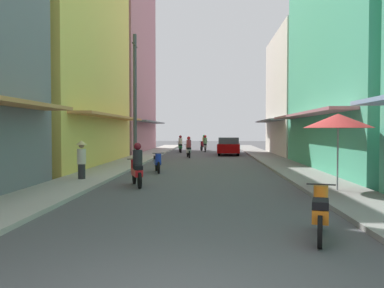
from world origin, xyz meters
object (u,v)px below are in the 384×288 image
(motorbike_blue, at_px, (157,162))
(motorbike_green, at_px, (180,145))
(utility_pole, at_px, (135,99))
(motorbike_orange, at_px, (321,211))
(vendor_umbrella, at_px, (338,121))
(motorbike_red, at_px, (137,167))
(pedestrian_far, at_px, (82,159))
(motorbike_maroon, at_px, (204,144))
(motorbike_white, at_px, (205,144))
(parked_car, at_px, (229,146))
(motorbike_silver, at_px, (188,148))

(motorbike_blue, height_order, motorbike_green, motorbike_green)
(utility_pole, bearing_deg, motorbike_orange, -66.72)
(vendor_umbrella, bearing_deg, motorbike_red, 167.97)
(motorbike_red, height_order, motorbike_orange, motorbike_red)
(pedestrian_far, relative_size, vendor_umbrella, 0.63)
(motorbike_green, bearing_deg, motorbike_orange, -80.39)
(motorbike_maroon, relative_size, utility_pole, 0.24)
(motorbike_maroon, height_order, motorbike_orange, motorbike_maroon)
(motorbike_maroon, height_order, utility_pole, utility_pole)
(motorbike_blue, bearing_deg, pedestrian_far, -124.50)
(motorbike_white, relative_size, utility_pole, 0.25)
(motorbike_blue, height_order, parked_car, parked_car)
(motorbike_orange, bearing_deg, pedestrian_far, 132.27)
(motorbike_blue, height_order, motorbike_red, motorbike_red)
(motorbike_green, distance_m, parked_car, 5.52)
(motorbike_orange, xyz_separation_m, pedestrian_far, (-7.10, 7.81, 0.41))
(motorbike_blue, relative_size, parked_car, 0.42)
(motorbike_maroon, xyz_separation_m, motorbike_blue, (-1.81, -21.04, -0.20))
(motorbike_orange, height_order, parked_car, parked_car)
(motorbike_red, height_order, pedestrian_far, pedestrian_far)
(motorbike_blue, xyz_separation_m, parked_car, (4.03, 13.69, 0.24))
(motorbike_red, relative_size, motorbike_silver, 0.96)
(motorbike_maroon, bearing_deg, motorbike_green, -118.02)
(parked_car, distance_m, pedestrian_far, 18.50)
(motorbike_blue, distance_m, motorbike_white, 18.50)
(motorbike_green, xyz_separation_m, utility_pole, (-1.45, -14.00, 3.05))
(vendor_umbrella, bearing_deg, motorbike_blue, 136.73)
(motorbike_white, bearing_deg, motorbike_blue, -96.27)
(motorbike_red, xyz_separation_m, parked_car, (4.13, 18.45, 0.04))
(utility_pole, bearing_deg, motorbike_white, 76.32)
(motorbike_green, height_order, parked_car, motorbike_green)
(motorbike_silver, bearing_deg, motorbike_maroon, 85.03)
(motorbike_blue, xyz_separation_m, vendor_umbrella, (6.56, -6.18, 1.81))
(motorbike_white, bearing_deg, utility_pole, -103.68)
(motorbike_white, xyz_separation_m, parked_car, (2.01, -4.70, 0.04))
(motorbike_silver, xyz_separation_m, parked_car, (3.13, 3.21, 0.04))
(motorbike_blue, distance_m, motorbike_red, 4.76)
(pedestrian_far, height_order, vendor_umbrella, vendor_umbrella)
(motorbike_blue, xyz_separation_m, utility_pole, (-1.68, 3.18, 3.26))
(motorbike_maroon, relative_size, motorbike_green, 0.98)
(motorbike_maroon, xyz_separation_m, motorbike_orange, (2.80, -32.48, -0.20))
(motorbike_maroon, xyz_separation_m, pedestrian_far, (-4.31, -24.67, 0.21))
(motorbike_silver, bearing_deg, utility_pole, -109.46)
(pedestrian_far, bearing_deg, motorbike_red, -25.32)
(motorbike_blue, height_order, motorbike_silver, motorbike_silver)
(motorbike_red, distance_m, motorbike_orange, 8.18)
(motorbike_orange, height_order, motorbike_silver, motorbike_silver)
(motorbike_blue, xyz_separation_m, pedestrian_far, (-2.49, -3.63, 0.41))
(vendor_umbrella, bearing_deg, motorbike_orange, -110.38)
(motorbike_silver, xyz_separation_m, pedestrian_far, (-3.39, -14.11, 0.21))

